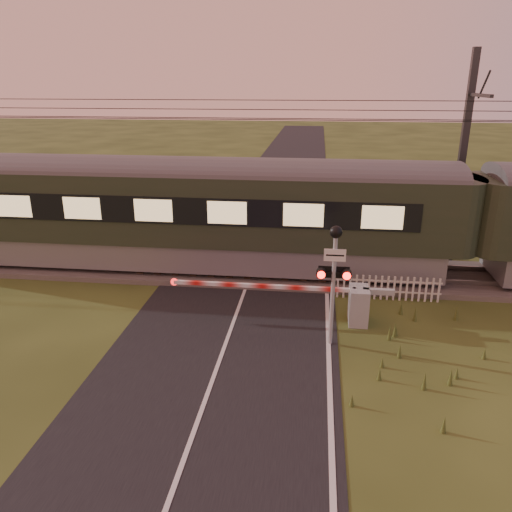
# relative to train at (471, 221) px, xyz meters

# --- Properties ---
(ground) EXTENTS (160.00, 160.00, 0.00)m
(ground) POSITION_rel_train_xyz_m (-7.51, -6.50, -2.22)
(ground) COLOR #2F3A16
(ground) RESTS_ON ground
(road) EXTENTS (6.00, 140.00, 0.03)m
(road) POSITION_rel_train_xyz_m (-7.49, -6.73, -2.21)
(road) COLOR black
(road) RESTS_ON ground
(track_bed) EXTENTS (140.00, 3.40, 0.39)m
(track_bed) POSITION_rel_train_xyz_m (-7.51, 0.00, -2.15)
(track_bed) COLOR #47423D
(track_bed) RESTS_ON ground
(overhead_wires) EXTENTS (120.00, 0.62, 0.62)m
(overhead_wires) POSITION_rel_train_xyz_m (-7.51, 0.00, 3.51)
(overhead_wires) COLOR black
(overhead_wires) RESTS_ON ground
(train) EXTENTS (41.47, 2.86, 3.86)m
(train) POSITION_rel_train_xyz_m (0.00, 0.00, 0.00)
(train) COLOR slate
(train) RESTS_ON ground
(boom_gate) EXTENTS (6.57, 0.84, 1.12)m
(boom_gate) POSITION_rel_train_xyz_m (-4.19, -3.64, -1.60)
(boom_gate) COLOR gray
(boom_gate) RESTS_ON ground
(crossing_signal) EXTENTS (0.84, 0.35, 3.31)m
(crossing_signal) POSITION_rel_train_xyz_m (-4.71, -5.03, 0.06)
(crossing_signal) COLOR gray
(crossing_signal) RESTS_ON ground
(picket_fence) EXTENTS (3.38, 0.07, 0.81)m
(picket_fence) POSITION_rel_train_xyz_m (-2.84, -1.89, -1.80)
(picket_fence) COLOR silver
(picket_fence) RESTS_ON ground
(catenary_mast) EXTENTS (0.25, 2.47, 7.81)m
(catenary_mast) POSITION_rel_train_xyz_m (0.06, 2.24, 1.83)
(catenary_mast) COLOR #2D2D30
(catenary_mast) RESTS_ON ground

